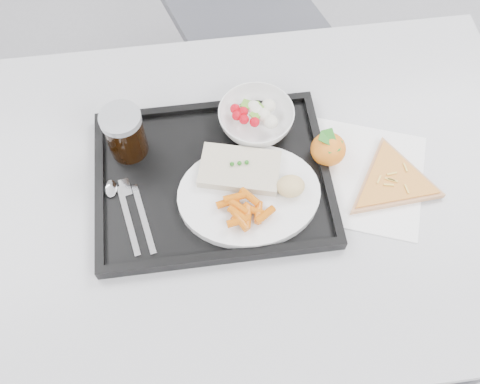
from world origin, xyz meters
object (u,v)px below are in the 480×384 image
(table, at_px, (242,204))
(tangerine, at_px, (328,149))
(pizza_slice, at_px, (392,181))
(tray, at_px, (213,179))
(cola_glass, at_px, (125,133))
(salad_bowl, at_px, (256,118))
(dinner_plate, at_px, (249,195))

(table, relative_size, tangerine, 14.01)
(pizza_slice, bearing_deg, tray, 171.56)
(cola_glass, xyz_separation_m, tangerine, (0.39, -0.06, -0.04))
(pizza_slice, bearing_deg, tangerine, 147.42)
(salad_bowl, height_order, tangerine, tangerine)
(dinner_plate, height_order, tangerine, tangerine)
(tray, distance_m, cola_glass, 0.19)
(cola_glass, bearing_deg, salad_bowl, 5.42)
(dinner_plate, bearing_deg, cola_glass, 147.77)
(dinner_plate, distance_m, pizza_slice, 0.28)
(tangerine, distance_m, pizza_slice, 0.14)
(salad_bowl, bearing_deg, dinner_plate, -102.69)
(dinner_plate, xyz_separation_m, tangerine, (0.17, 0.07, 0.01))
(tray, xyz_separation_m, salad_bowl, (0.10, 0.11, 0.03))
(table, relative_size, tray, 2.67)
(table, bearing_deg, tangerine, 14.65)
(salad_bowl, distance_m, cola_glass, 0.26)
(dinner_plate, distance_m, tangerine, 0.18)
(tangerine, bearing_deg, dinner_plate, -155.98)
(salad_bowl, bearing_deg, cola_glass, -174.58)
(tray, height_order, salad_bowl, salad_bowl)
(tray, relative_size, tangerine, 5.25)
(tray, height_order, pizza_slice, tray)
(table, height_order, cola_glass, cola_glass)
(table, relative_size, dinner_plate, 4.44)
(tray, bearing_deg, table, -23.71)
(table, bearing_deg, pizza_slice, -5.39)
(tray, xyz_separation_m, cola_glass, (-0.16, 0.09, 0.06))
(dinner_plate, distance_m, cola_glass, 0.27)
(table, height_order, tray, tray)
(salad_bowl, height_order, cola_glass, cola_glass)
(tray, bearing_deg, cola_glass, 151.01)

